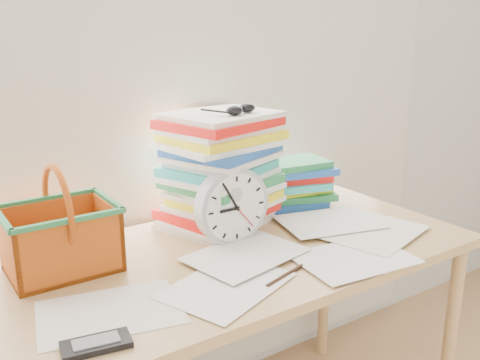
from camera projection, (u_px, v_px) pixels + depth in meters
curtain at (170, 51)px, 1.70m from camera, size 2.40×0.01×2.50m
desk at (237, 273)px, 1.57m from camera, size 1.40×0.70×0.75m
paper_stack at (220, 170)px, 1.71m from camera, size 0.43×0.39×0.37m
clock at (232, 205)px, 1.58m from camera, size 0.23×0.05×0.23m
sunglasses at (241, 109)px, 1.63m from camera, size 0.17×0.16×0.03m
book_stack at (296, 182)px, 1.94m from camera, size 0.32×0.28×0.16m
basket at (59, 220)px, 1.39m from camera, size 0.28×0.22×0.28m
pen at (285, 275)px, 1.38m from camera, size 0.15×0.05×0.01m
calculator at (96, 345)px, 1.08m from camera, size 0.15×0.09×0.01m
scattered_papers at (237, 248)px, 1.55m from camera, size 1.26×0.42×0.02m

